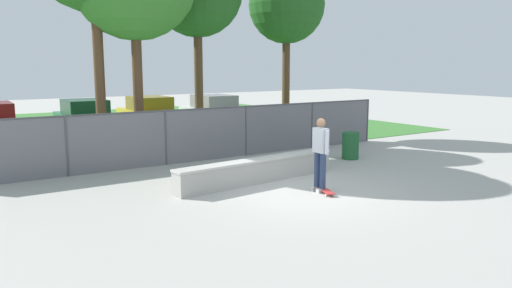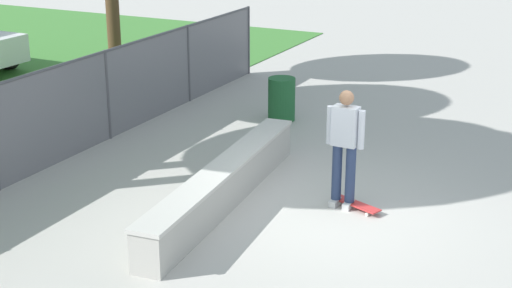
{
  "view_description": "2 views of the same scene",
  "coord_description": "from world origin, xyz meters",
  "views": [
    {
      "loc": [
        -7.39,
        -9.07,
        3.07
      ],
      "look_at": [
        -0.53,
        1.33,
        1.07
      ],
      "focal_mm": 34.18,
      "sensor_mm": 36.0,
      "label": 1
    },
    {
      "loc": [
        -9.73,
        -3.69,
        4.65
      ],
      "look_at": [
        -0.37,
        0.94,
        1.07
      ],
      "focal_mm": 53.32,
      "sensor_mm": 36.0,
      "label": 2
    }
  ],
  "objects": [
    {
      "name": "concrete_ledge",
      "position": [
        -0.34,
        1.5,
        0.32
      ],
      "size": [
        5.05,
        0.93,
        0.63
      ],
      "color": "#A8A59E",
      "rests_on": "ground"
    },
    {
      "name": "ground_plane",
      "position": [
        0.0,
        0.0,
        0.0
      ],
      "size": [
        80.0,
        80.0,
        0.0
      ],
      "primitive_type": "plane",
      "color": "#ADAAA3"
    },
    {
      "name": "skateboard",
      "position": [
        0.37,
        -0.39,
        0.07
      ],
      "size": [
        0.47,
        0.82,
        0.09
      ],
      "color": "red",
      "rests_on": "ground"
    },
    {
      "name": "skateboarder",
      "position": [
        0.38,
        -0.16,
        1.01
      ],
      "size": [
        0.29,
        0.6,
        1.82
      ],
      "color": "beige",
      "rests_on": "ground"
    },
    {
      "name": "chainlink_fence",
      "position": [
        0.0,
        4.99,
        0.94
      ],
      "size": [
        14.83,
        0.07,
        1.73
      ],
      "color": "#4C4C51",
      "rests_on": "ground"
    },
    {
      "name": "trash_bin",
      "position": [
        4.04,
        2.54,
        0.45
      ],
      "size": [
        0.56,
        0.56,
        0.89
      ],
      "primitive_type": "cylinder",
      "color": "#1E592D",
      "rests_on": "ground"
    }
  ]
}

